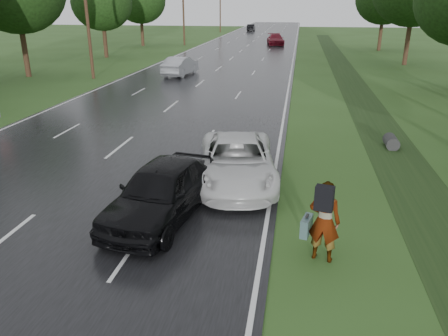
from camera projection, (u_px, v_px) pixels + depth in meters
name	position (u px, v px, depth m)	size (l,w,h in m)	color
ground	(2.00, 242.00, 11.39)	(220.00, 220.00, 0.00)	#2C4B1A
road	(238.00, 54.00, 52.86)	(14.00, 180.00, 0.04)	black
edge_stripe_east	(294.00, 55.00, 51.80)	(0.12, 180.00, 0.01)	silver
edge_stripe_west	(184.00, 53.00, 53.89)	(0.12, 180.00, 0.01)	silver
center_line	(238.00, 54.00, 52.85)	(0.12, 180.00, 0.01)	silver
drainage_ditch	(364.00, 103.00, 26.83)	(2.20, 120.00, 0.56)	black
utility_pole_mid	(86.00, 11.00, 34.01)	(1.60, 0.26, 10.00)	#3E2419
utility_pole_far	(183.00, 7.00, 61.66)	(1.60, 0.26, 10.00)	#3E2419
utility_pole_distant	(220.00, 6.00, 89.31)	(1.60, 0.26, 10.00)	#3E2419
tree_west_d	(102.00, 3.00, 47.46)	(6.60, 6.60, 8.80)	#3E2419
tree_west_f	(140.00, 0.00, 60.35)	(7.00, 7.00, 9.29)	#3E2419
pedestrian	(323.00, 220.00, 10.28)	(0.98, 0.97, 2.05)	#A5998C
white_pickup	(237.00, 161.00, 14.86)	(2.54, 5.51, 1.53)	silver
dark_sedan	(162.00, 191.00, 12.34)	(1.96, 4.88, 1.66)	black
silver_sedan	(180.00, 66.00, 36.94)	(1.65, 4.72, 1.56)	gray
far_car_red	(275.00, 40.00, 62.99)	(2.19, 5.38, 1.56)	maroon
far_car_dark	(251.00, 28.00, 94.12)	(1.48, 4.23, 1.40)	black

